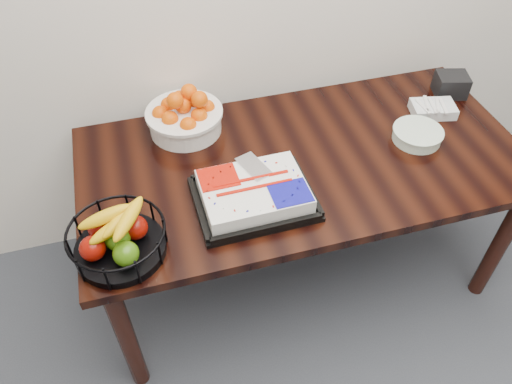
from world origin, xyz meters
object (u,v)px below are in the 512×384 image
object	(u,v)px
napkin_box	(451,85)
table	(302,173)
fruit_basket	(118,238)
plate_stack	(417,135)
tangerine_bowl	(184,113)
cake_tray	(254,194)

from	to	relation	value
napkin_box	table	bearing A→B (deg)	-163.58
fruit_basket	plate_stack	size ratio (longest dim) A/B	1.55
plate_stack	fruit_basket	bearing A→B (deg)	-168.31
table	plate_stack	distance (m)	0.50
tangerine_bowl	table	bearing A→B (deg)	-35.53
tangerine_bowl	fruit_basket	bearing A→B (deg)	-119.20
tangerine_bowl	fruit_basket	distance (m)	0.67
cake_tray	fruit_basket	bearing A→B (deg)	-168.37
tangerine_bowl	napkin_box	size ratio (longest dim) A/B	2.34
fruit_basket	napkin_box	distance (m)	1.64
cake_tray	table	bearing A→B (deg)	34.71
fruit_basket	napkin_box	xyz separation A→B (m)	(1.55, 0.52, -0.02)
table	cake_tray	world-z (taller)	cake_tray
table	tangerine_bowl	bearing A→B (deg)	144.47
tangerine_bowl	napkin_box	world-z (taller)	tangerine_bowl
plate_stack	tangerine_bowl	bearing A→B (deg)	160.22
cake_tray	napkin_box	xyz separation A→B (m)	(1.06, 0.42, 0.01)
plate_stack	napkin_box	xyz separation A→B (m)	(0.31, 0.26, 0.02)
plate_stack	napkin_box	bearing A→B (deg)	40.14
cake_tray	fruit_basket	xyz separation A→B (m)	(-0.49, -0.10, 0.03)
fruit_basket	napkin_box	size ratio (longest dim) A/B	2.34
table	fruit_basket	distance (m)	0.82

